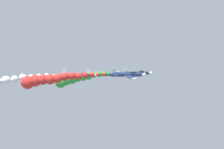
# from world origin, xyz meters

# --- Properties ---
(airplane_lead) EXTENTS (9.54, 10.35, 2.60)m
(airplane_lead) POSITION_xyz_m (-0.79, 9.62, 91.82)
(airplane_lead) COLOR navy
(smoke_trail_lead) EXTENTS (4.45, 21.11, 4.65)m
(smoke_trail_lead) POSITION_xyz_m (0.76, -11.70, 90.18)
(smoke_trail_lead) COLOR green
(airplane_left_inner) EXTENTS (9.56, 10.35, 2.32)m
(airplane_left_inner) POSITION_xyz_m (-10.09, 0.33, 91.29)
(airplane_left_inner) COLOR navy
(airplane_right_inner) EXTENTS (9.43, 10.35, 2.99)m
(airplane_right_inner) POSITION_xyz_m (9.96, -0.12, 91.36)
(airplane_right_inner) COLOR navy
(smoke_trail_right_inner) EXTENTS (6.97, 20.53, 4.21)m
(smoke_trail_right_inner) POSITION_xyz_m (6.75, -20.86, 90.16)
(smoke_trail_right_inner) COLOR red
(airplane_left_outer) EXTENTS (9.57, 10.35, 2.34)m
(airplane_left_outer) POSITION_xyz_m (0.72, -10.81, 91.17)
(airplane_left_outer) COLOR navy
(smoke_trail_left_outer) EXTENTS (2.66, 17.78, 3.82)m
(smoke_trail_left_outer) POSITION_xyz_m (0.42, -29.72, 89.88)
(smoke_trail_left_outer) COLOR white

